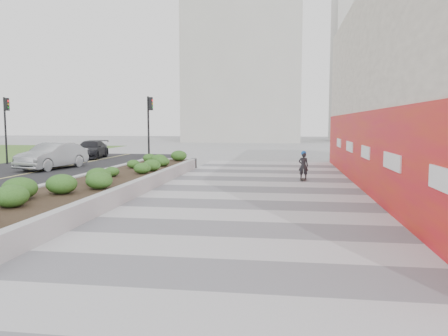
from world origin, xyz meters
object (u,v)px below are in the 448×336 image
(planter, at_px, (109,180))
(car_dark, at_px, (91,149))
(traffic_signal_near, at_px, (149,120))
(traffic_signal_far, at_px, (6,120))
(car_silver, at_px, (53,156))
(skateboarder, at_px, (303,165))

(planter, xyz_separation_m, car_dark, (-7.68, 15.00, 0.23))
(planter, distance_m, traffic_signal_near, 10.90)
(traffic_signal_near, xyz_separation_m, traffic_signal_far, (-9.20, -0.50, 0.00))
(traffic_signal_far, relative_size, car_silver, 0.93)
(traffic_signal_near, height_order, skateboarder, traffic_signal_near)
(traffic_signal_near, distance_m, car_dark, 7.75)
(traffic_signal_far, bearing_deg, planter, -42.46)
(planter, xyz_separation_m, traffic_signal_far, (-10.93, 10.00, 2.34))
(skateboarder, relative_size, car_silver, 0.30)
(planter, height_order, car_silver, car_silver)
(car_silver, relative_size, car_dark, 1.01)
(traffic_signal_far, xyz_separation_m, skateboarder, (18.28, -5.83, -2.07))
(traffic_signal_near, bearing_deg, car_dark, 142.91)
(traffic_signal_far, xyz_separation_m, car_dark, (3.25, 5.00, -2.11))
(traffic_signal_far, bearing_deg, skateboarder, -17.69)
(planter, height_order, traffic_signal_near, traffic_signal_near)
(car_silver, distance_m, car_dark, 7.73)
(planter, xyz_separation_m, car_silver, (-6.41, 7.38, 0.32))
(planter, bearing_deg, traffic_signal_near, 99.35)
(planter, relative_size, car_dark, 4.03)
(skateboarder, bearing_deg, car_dark, 154.28)
(traffic_signal_near, bearing_deg, planter, -80.65)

